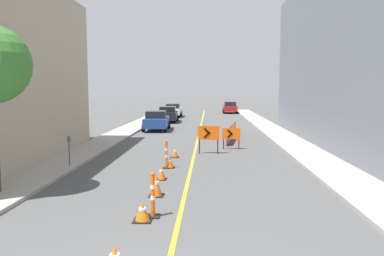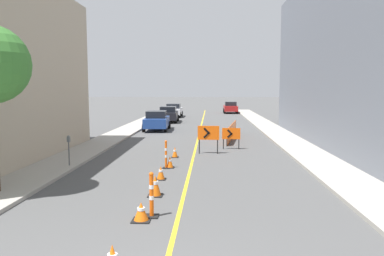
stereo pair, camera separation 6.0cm
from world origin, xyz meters
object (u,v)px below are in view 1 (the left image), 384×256
traffic_cone_farthest (175,152)px  parked_car_curb_far (173,110)px  traffic_cone_second (142,212)px  traffic_cone_fifth (170,162)px  parked_car_opposite_side (230,107)px  delineator_post_front (153,198)px  traffic_cone_third (156,186)px  delineator_post_rear (166,156)px  arrow_barricade_primary (209,134)px  parking_meter_near_curb (69,144)px  parked_car_curb_near (157,120)px  parked_car_curb_mid (168,114)px  arrow_barricade_secondary (231,134)px  traffic_cone_fourth (161,173)px

traffic_cone_farthest → parked_car_curb_far: bearing=95.7°
traffic_cone_second → traffic_cone_fifth: traffic_cone_fifth is taller
parked_car_opposite_side → delineator_post_front: bearing=-96.1°
delineator_post_front → parked_car_curb_far: (-2.84, 35.05, 0.28)m
traffic_cone_third → delineator_post_rear: size_ratio=0.56×
delineator_post_rear → arrow_barricade_primary: bearing=64.5°
traffic_cone_third → parking_meter_near_curb: (-4.25, 3.91, 0.70)m
arrow_barricade_primary → parked_car_opposite_side: 32.83m
parked_car_curb_near → parked_car_curb_mid: same height
traffic_cone_second → arrow_barricade_primary: 10.23m
arrow_barricade_secondary → parking_meter_near_curb: 8.97m
traffic_cone_third → traffic_cone_fourth: bearing=92.8°
delineator_post_front → delineator_post_rear: delineator_post_front is taller
arrow_barricade_primary → parked_car_curb_near: (-4.24, 10.80, -0.23)m
delineator_post_front → parked_car_curb_mid: size_ratio=0.28×
parking_meter_near_curb → traffic_cone_fourth: bearing=-23.3°
traffic_cone_fourth → arrow_barricade_secondary: size_ratio=0.44×
parking_meter_near_curb → parked_car_curb_near: bearing=83.7°
arrow_barricade_primary → parking_meter_near_curb: 7.06m
parked_car_curb_mid → parked_car_opposite_side: bearing=61.7°
traffic_cone_third → traffic_cone_fifth: size_ratio=1.32×
traffic_cone_farthest → parked_car_curb_mid: 19.64m
parked_car_curb_near → traffic_cone_farthest: bearing=-80.5°
traffic_cone_second → parked_car_opposite_side: 43.01m
delineator_post_rear → arrow_barricade_secondary: 6.06m
delineator_post_front → parked_car_curb_mid: (-2.71, 28.04, 0.28)m
traffic_cone_farthest → delineator_post_rear: (-0.14, -2.53, 0.26)m
parked_car_curb_mid → parked_car_curb_far: bearing=88.7°
arrow_barricade_primary → parked_car_opposite_side: parked_car_opposite_side is taller
traffic_cone_farthest → delineator_post_front: bearing=-88.7°
delineator_post_rear → traffic_cone_third: bearing=-88.0°
parked_car_curb_mid → traffic_cone_farthest: bearing=-85.0°
traffic_cone_farthest → parking_meter_near_curb: bearing=-147.3°
traffic_cone_third → arrow_barricade_primary: 8.02m
parked_car_curb_mid → parked_car_curb_far: (-0.13, 7.01, 0.00)m
traffic_cone_fifth → traffic_cone_farthest: (-0.02, 2.43, 0.01)m
parked_car_opposite_side → arrow_barricade_primary: bearing=-95.3°
traffic_cone_fourth → parked_car_curb_near: bearing=98.7°
traffic_cone_second → arrow_barricade_secondary: size_ratio=0.41×
traffic_cone_second → delineator_post_front: delineator_post_front is taller
traffic_cone_fourth → parked_car_curb_far: bearing=94.7°
traffic_cone_fourth → delineator_post_rear: delineator_post_rear is taller
arrow_barricade_primary → parked_car_curb_near: 11.60m
traffic_cone_fifth → parked_car_opposite_side: parked_car_opposite_side is taller
traffic_cone_third → parked_car_opposite_side: parked_car_opposite_side is taller
traffic_cone_fourth → arrow_barricade_secondary: arrow_barricade_secondary is taller
traffic_cone_fourth → parked_car_opposite_side: 38.68m
traffic_cone_fourth → delineator_post_front: 4.08m
traffic_cone_third → parked_car_curb_far: parked_car_curb_far is taller
traffic_cone_third → arrow_barricade_secondary: arrow_barricade_secondary is taller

